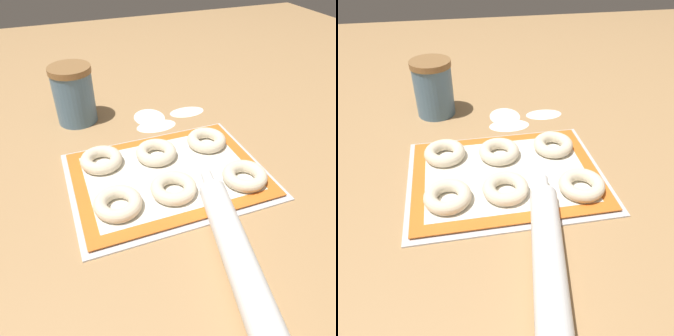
# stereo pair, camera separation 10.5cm
# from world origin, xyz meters

# --- Properties ---
(ground_plane) EXTENTS (2.80, 2.80, 0.00)m
(ground_plane) POSITION_xyz_m (0.00, 0.00, 0.00)
(ground_plane) COLOR #A87F51
(baking_tray) EXTENTS (0.43, 0.33, 0.01)m
(baking_tray) POSITION_xyz_m (0.01, -0.02, 0.00)
(baking_tray) COLOR silver
(baking_tray) RESTS_ON ground_plane
(baking_mat) EXTENTS (0.41, 0.31, 0.00)m
(baking_mat) POSITION_xyz_m (0.01, -0.02, 0.01)
(baking_mat) COLOR orange
(baking_mat) RESTS_ON baking_tray
(bagel_front_left) EXTENTS (0.10, 0.10, 0.03)m
(bagel_front_left) POSITION_xyz_m (-0.12, -0.09, 0.02)
(bagel_front_left) COLOR beige
(bagel_front_left) RESTS_ON baking_mat
(bagel_front_center) EXTENTS (0.10, 0.10, 0.03)m
(bagel_front_center) POSITION_xyz_m (0.00, -0.08, 0.02)
(bagel_front_center) COLOR beige
(bagel_front_center) RESTS_ON baking_mat
(bagel_front_right) EXTENTS (0.10, 0.10, 0.03)m
(bagel_front_right) POSITION_xyz_m (0.16, -0.10, 0.02)
(bagel_front_right) COLOR beige
(bagel_front_right) RESTS_ON baking_mat
(bagel_back_left) EXTENTS (0.10, 0.10, 0.03)m
(bagel_back_left) POSITION_xyz_m (-0.12, 0.06, 0.02)
(bagel_back_left) COLOR beige
(bagel_back_left) RESTS_ON baking_mat
(bagel_back_center) EXTENTS (0.10, 0.10, 0.03)m
(bagel_back_center) POSITION_xyz_m (0.01, 0.05, 0.02)
(bagel_back_center) COLOR beige
(bagel_back_center) RESTS_ON baking_mat
(bagel_back_right) EXTENTS (0.10, 0.10, 0.03)m
(bagel_back_right) POSITION_xyz_m (0.14, 0.05, 0.02)
(bagel_back_right) COLOR beige
(bagel_back_right) RESTS_ON baking_mat
(flour_canister) EXTENTS (0.11, 0.11, 0.16)m
(flour_canister) POSITION_xyz_m (-0.14, 0.31, 0.08)
(flour_canister) COLOR slate
(flour_canister) RESTS_ON ground_plane
(rolling_pin) EXTENTS (0.12, 0.42, 0.05)m
(rolling_pin) POSITION_xyz_m (0.04, -0.27, 0.03)
(rolling_pin) COLOR silver
(rolling_pin) RESTS_ON ground_plane
(flour_patch_near) EXTENTS (0.11, 0.06, 0.00)m
(flour_patch_near) POSITION_xyz_m (0.17, 0.25, 0.00)
(flour_patch_near) COLOR white
(flour_patch_near) RESTS_ON ground_plane
(flour_patch_far) EXTENTS (0.11, 0.06, 0.00)m
(flour_patch_far) POSITION_xyz_m (0.06, 0.20, 0.00)
(flour_patch_far) COLOR white
(flour_patch_far) RESTS_ON ground_plane
(flour_patch_side) EXTENTS (0.09, 0.10, 0.00)m
(flour_patch_side) POSITION_xyz_m (0.06, 0.25, 0.00)
(flour_patch_side) COLOR white
(flour_patch_side) RESTS_ON ground_plane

